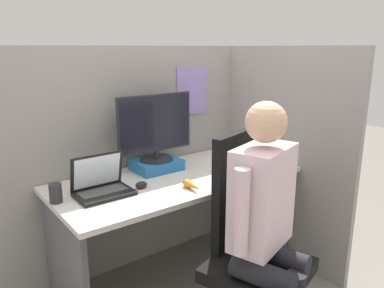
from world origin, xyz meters
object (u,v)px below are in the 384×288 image
(carrot_toy, at_px, (193,186))
(pen_cup, at_px, (56,193))
(office_chair, at_px, (248,239))
(person, at_px, (267,216))
(laptop, at_px, (102,186))
(paper_box, at_px, (157,165))
(stapler, at_px, (258,156))
(monitor, at_px, (155,127))

(carrot_toy, bearing_deg, pen_cup, 156.44)
(office_chair, height_order, person, person)
(office_chair, height_order, pen_cup, office_chair)
(office_chair, distance_m, pen_cup, 1.03)
(carrot_toy, xyz_separation_m, person, (0.04, -0.51, -0.01))
(laptop, bearing_deg, carrot_toy, -30.52)
(carrot_toy, xyz_separation_m, pen_cup, (-0.67, 0.29, 0.03))
(paper_box, distance_m, stapler, 0.74)
(stapler, bearing_deg, paper_box, 160.09)
(laptop, relative_size, pen_cup, 2.96)
(paper_box, xyz_separation_m, pen_cup, (-0.70, -0.14, 0.02))
(carrot_toy, bearing_deg, person, -85.06)
(laptop, xyz_separation_m, carrot_toy, (0.43, -0.26, -0.02))
(laptop, height_order, office_chair, office_chair)
(person, xyz_separation_m, pen_cup, (-0.72, 0.81, 0.03))
(paper_box, height_order, laptop, laptop)
(office_chair, xyz_separation_m, pen_cup, (-0.77, 0.65, 0.23))
(carrot_toy, bearing_deg, laptop, 149.48)
(carrot_toy, bearing_deg, paper_box, 86.12)
(paper_box, relative_size, laptop, 0.98)
(carrot_toy, distance_m, pen_cup, 0.74)
(person, bearing_deg, stapler, 45.57)
(monitor, bearing_deg, laptop, -158.94)
(laptop, relative_size, carrot_toy, 1.98)
(laptop, height_order, pen_cup, laptop)
(paper_box, distance_m, pen_cup, 0.72)
(carrot_toy, xyz_separation_m, office_chair, (0.09, -0.36, -0.21))
(stapler, distance_m, person, 0.97)
(monitor, xyz_separation_m, office_chair, (0.06, -0.79, -0.47))
(stapler, relative_size, pen_cup, 1.49)
(paper_box, relative_size, stapler, 1.94)
(laptop, bearing_deg, person, -58.07)
(stapler, height_order, carrot_toy, stapler)
(person, bearing_deg, laptop, 121.93)
(office_chair, bearing_deg, laptop, 130.74)
(paper_box, distance_m, laptop, 0.50)
(paper_box, relative_size, carrot_toy, 1.95)
(office_chair, relative_size, person, 0.85)
(person, distance_m, pen_cup, 1.08)
(monitor, height_order, laptop, monitor)
(monitor, bearing_deg, stapler, -20.11)
(person, bearing_deg, office_chair, 72.85)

